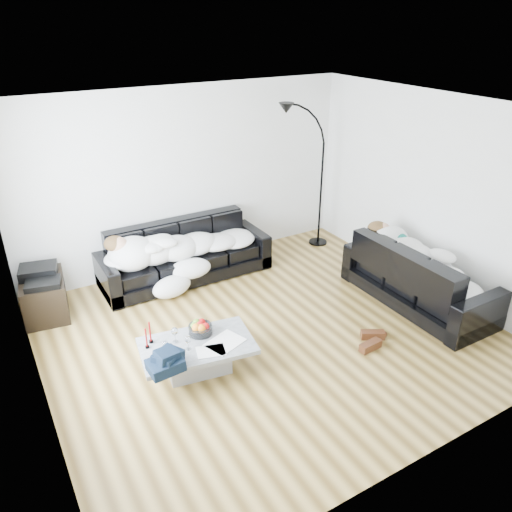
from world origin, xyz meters
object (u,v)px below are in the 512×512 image
av_cabinet (45,297)px  floor_lamp (321,184)px  sofa_back (185,252)px  wine_glass_b (166,348)px  sleeper_back (185,239)px  shoes (372,340)px  sofa_right (419,275)px  stereo (40,274)px  candle_right (150,333)px  wine_glass_a (175,335)px  candle_left (146,339)px  sleeper_right (422,259)px  coffee_table (198,357)px  wine_glass_c (188,343)px  fruit_bowl (200,327)px

av_cabinet → floor_lamp: floor_lamp is taller
sofa_back → wine_glass_b: size_ratio=15.18×
sleeper_back → shoes: (1.20, -2.54, -0.57)m
sofa_right → floor_lamp: size_ratio=0.99×
stereo → sleeper_back: bearing=12.1°
sleeper_back → av_cabinet: bearing=179.4°
sofa_back → candle_right: size_ratio=9.53×
wine_glass_a → candle_left: 0.30m
sleeper_right → coffee_table: size_ratio=1.48×
coffee_table → candle_right: 0.57m
coffee_table → shoes: 2.01m
coffee_table → wine_glass_b: size_ratio=7.42×
coffee_table → wine_glass_c: bearing=-160.4°
wine_glass_b → stereo: stereo is taller
sofa_right → coffee_table: (-3.05, 0.18, -0.24)m
coffee_table → sofa_back: bearing=70.2°
fruit_bowl → av_cabinet: bearing=125.8°
sofa_back → av_cabinet: sofa_back is taller
sofa_right → coffee_table: bearing=86.7°
av_cabinet → floor_lamp: size_ratio=0.36×
sleeper_right → av_cabinet: bearing=63.2°
sleeper_right → av_cabinet: (-4.25, 2.15, -0.38)m
av_cabinet → stereo: bearing=0.0°
sleeper_back → floor_lamp: floor_lamp is taller
sleeper_right → candle_right: size_ratio=6.90×
wine_glass_c → candle_right: 0.43m
sofa_back → coffee_table: bearing=-109.8°
sofa_back → wine_glass_a: sofa_back is taller
wine_glass_b → wine_glass_c: wine_glass_b is taller
coffee_table → fruit_bowl: bearing=53.7°
sleeper_back → wine_glass_a: 2.03m
sofa_back → wine_glass_c: bearing=-112.2°
shoes → av_cabinet: size_ratio=0.63×
fruit_bowl → wine_glass_b: same height
wine_glass_a → stereo: size_ratio=0.40×
coffee_table → fruit_bowl: size_ratio=4.55×
wine_glass_a → wine_glass_b: bearing=-137.0°
wine_glass_b → candle_right: (-0.06, 0.27, 0.05)m
sofa_right → wine_glass_c: (-3.16, 0.14, 0.01)m
av_cabinet → candle_right: bearing=-57.4°
sofa_right → fruit_bowl: sofa_right is taller
wine_glass_b → candle_left: 0.24m
fruit_bowl → candle_right: size_ratio=1.02×
wine_glass_a → stereo: 2.10m
wine_glass_c → candle_right: (-0.29, 0.30, 0.05)m
fruit_bowl → coffee_table: bearing=-126.3°
wine_glass_b → av_cabinet: (-0.86, 1.98, -0.17)m
shoes → sleeper_back: bearing=122.7°
candle_left → candle_right: size_ratio=0.93×
fruit_bowl → sleeper_right: bearing=-6.4°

